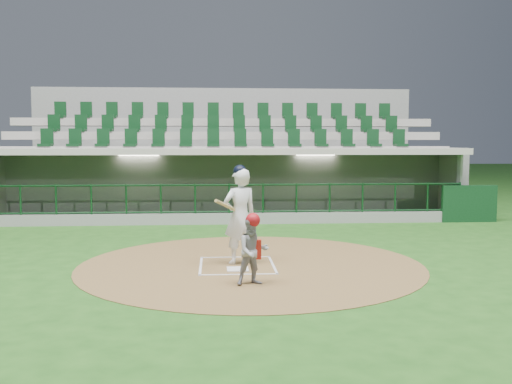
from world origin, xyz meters
TOP-DOWN VIEW (x-y plane):
  - ground at (0.00, 0.00)m, footprint 120.00×120.00m
  - dirt_circle at (0.30, -0.20)m, footprint 7.20×7.20m
  - home_plate at (0.00, -0.70)m, footprint 0.43×0.43m
  - batter_box_chalk at (0.00, -0.30)m, footprint 1.55×1.80m
  - dugout_structure at (0.14, 7.81)m, footprint 16.40×3.70m
  - seating_deck at (0.00, 10.91)m, footprint 17.00×6.72m
  - batter at (0.07, -0.11)m, footprint 0.97×1.00m
  - catcher at (0.22, -1.93)m, footprint 0.68×0.59m

SIDE VIEW (x-z plane):
  - ground at x=0.00m, z-range 0.00..0.00m
  - dirt_circle at x=0.30m, z-range 0.00..0.01m
  - batter_box_chalk at x=0.00m, z-range 0.01..0.02m
  - home_plate at x=0.00m, z-range 0.01..0.03m
  - catcher at x=0.22m, z-range 0.00..1.29m
  - dugout_structure at x=0.14m, z-range -0.54..2.46m
  - batter at x=0.07m, z-range 0.00..2.09m
  - seating_deck at x=0.00m, z-range -1.15..4.00m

